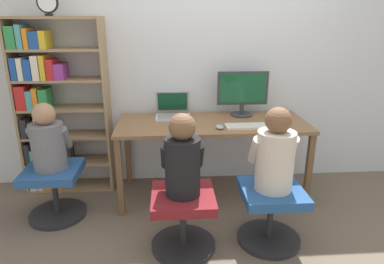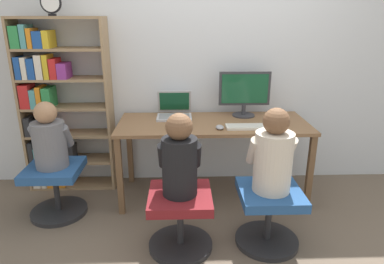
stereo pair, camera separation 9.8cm
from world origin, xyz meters
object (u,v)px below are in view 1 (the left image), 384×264
object	(u,v)px
desktop_monitor	(243,93)
office_chair_right	(183,216)
laptop	(173,112)
office_chair_side	(55,188)
office_chair_left	(271,210)
person_near_shelf	(48,141)
person_at_monitor	(275,154)
desk_clock	(47,3)
person_at_laptop	(183,159)
keyboard	(249,126)
bookshelf	(52,108)

from	to	relation	value
desktop_monitor	office_chair_right	distance (m)	1.36
laptop	office_chair_side	distance (m)	1.24
office_chair_left	person_near_shelf	xyz separation A→B (m)	(-1.74, 0.48, 0.43)
desktop_monitor	person_at_monitor	world-z (taller)	desktop_monitor
desk_clock	person_near_shelf	size ratio (longest dim) A/B	0.35
office_chair_right	office_chair_left	bearing A→B (deg)	2.79
person_at_monitor	office_chair_side	size ratio (longest dim) A/B	1.28
person_at_laptop	office_chair_side	size ratio (longest dim) A/B	1.24
laptop	keyboard	world-z (taller)	laptop
keyboard	office_chair_side	world-z (taller)	keyboard
office_chair_side	bookshelf	bearing A→B (deg)	102.47
person_at_laptop	desk_clock	size ratio (longest dim) A/B	3.00
laptop	desk_clock	size ratio (longest dim) A/B	1.65
desktop_monitor	office_chair_right	world-z (taller)	desktop_monitor
person_at_laptop	person_at_monitor	bearing A→B (deg)	2.83
person_at_monitor	desktop_monitor	bearing A→B (deg)	92.73
office_chair_left	person_at_laptop	world-z (taller)	person_at_laptop
keyboard	person_at_monitor	size ratio (longest dim) A/B	0.65
keyboard	office_chair_right	xyz separation A→B (m)	(-0.60, -0.61, -0.48)
office_chair_right	bookshelf	size ratio (longest dim) A/B	0.29
desktop_monitor	office_chair_side	bearing A→B (deg)	-163.94
desk_clock	office_chair_side	world-z (taller)	desk_clock
bookshelf	person_near_shelf	bearing A→B (deg)	-77.44
person_near_shelf	desktop_monitor	bearing A→B (deg)	15.94
laptop	office_chair_right	size ratio (longest dim) A/B	0.68
laptop	person_near_shelf	bearing A→B (deg)	-155.23
desktop_monitor	person_near_shelf	xyz separation A→B (m)	(-1.69, -0.48, -0.26)
person_at_monitor	person_near_shelf	size ratio (longest dim) A/B	1.10
office_chair_right	keyboard	bearing A→B (deg)	45.53
desktop_monitor	person_at_laptop	xyz separation A→B (m)	(-0.62, -0.99, -0.24)
desk_clock	person_near_shelf	distance (m)	1.16
keyboard	laptop	bearing A→B (deg)	150.49
laptop	desktop_monitor	bearing A→B (deg)	0.92
laptop	person_near_shelf	size ratio (longest dim) A/B	0.59
office_chair_left	office_chair_right	xyz separation A→B (m)	(-0.66, -0.03, 0.00)
desk_clock	office_chair_right	bearing A→B (deg)	-41.82
person_near_shelf	bookshelf	bearing A→B (deg)	102.56
office_chair_right	bookshelf	xyz separation A→B (m)	(-1.19, 1.03, 0.57)
laptop	office_chair_right	world-z (taller)	laptop
desk_clock	person_at_monitor	bearing A→B (deg)	-28.15
laptop	bookshelf	bearing A→B (deg)	177.70
person_at_monitor	bookshelf	size ratio (longest dim) A/B	0.37
desktop_monitor	keyboard	distance (m)	0.43
office_chair_right	person_near_shelf	xyz separation A→B (m)	(-1.07, 0.51, 0.43)
person_near_shelf	desk_clock	bearing A→B (deg)	91.56
office_chair_right	person_near_shelf	world-z (taller)	person_near_shelf
bookshelf	desktop_monitor	bearing A→B (deg)	-1.11
laptop	person_at_monitor	world-z (taller)	person_at_monitor
office_chair_side	desktop_monitor	bearing A→B (deg)	16.06
person_at_monitor	office_chair_side	xyz separation A→B (m)	(-1.74, 0.47, -0.46)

